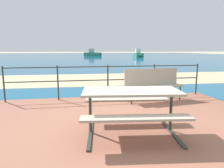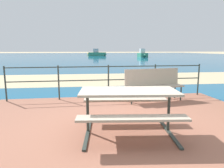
{
  "view_description": "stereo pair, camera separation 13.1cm",
  "coord_description": "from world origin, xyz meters",
  "views": [
    {
      "loc": [
        -0.91,
        -3.66,
        1.53
      ],
      "look_at": [
        0.0,
        1.65,
        0.61
      ],
      "focal_mm": 32.55,
      "sensor_mm": 36.0,
      "label": 1
    },
    {
      "loc": [
        -0.78,
        -3.68,
        1.53
      ],
      "look_at": [
        0.0,
        1.65,
        0.61
      ],
      "focal_mm": 32.55,
      "sensor_mm": 36.0,
      "label": 2
    }
  ],
  "objects": [
    {
      "name": "beach_strip",
      "position": [
        0.0,
        6.81,
        0.01
      ],
      "size": [
        54.09,
        5.69,
        0.01
      ],
      "primitive_type": "cube",
      "rotation": [
        0.0,
        0.0,
        -0.02
      ],
      "color": "tan",
      "rests_on": "ground"
    },
    {
      "name": "ground_plane",
      "position": [
        0.0,
        0.0,
        0.0
      ],
      "size": [
        240.0,
        240.0,
        0.0
      ],
      "primitive_type": "plane",
      "color": "tan"
    },
    {
      "name": "boat_far",
      "position": [
        11.14,
        35.71,
        0.55
      ],
      "size": [
        1.5,
        3.77,
        1.67
      ],
      "rotation": [
        0.0,
        0.0,
        4.68
      ],
      "color": "#338466",
      "rests_on": "sea_water"
    },
    {
      "name": "boat_mid",
      "position": [
        2.82,
        44.52,
        0.52
      ],
      "size": [
        4.4,
        3.05,
        1.66
      ],
      "rotation": [
        0.0,
        0.0,
        5.78
      ],
      "color": "#338466",
      "rests_on": "sea_water"
    },
    {
      "name": "sea_water",
      "position": [
        0.0,
        40.0,
        0.01
      ],
      "size": [
        90.0,
        90.0,
        0.01
      ],
      "primitive_type": "cube",
      "color": "#145B84",
      "rests_on": "ground"
    },
    {
      "name": "patio_paving",
      "position": [
        0.0,
        0.0,
        0.03
      ],
      "size": [
        6.4,
        5.2,
        0.06
      ],
      "primitive_type": "cube",
      "color": "#935B47",
      "rests_on": "ground"
    },
    {
      "name": "picnic_table",
      "position": [
        0.02,
        -0.28,
        0.65
      ],
      "size": [
        1.84,
        1.6,
        0.77
      ],
      "rotation": [
        0.0,
        0.0,
        -0.12
      ],
      "color": "tan",
      "rests_on": "patio_paving"
    },
    {
      "name": "railing_fence",
      "position": [
        0.0,
        2.37,
        0.71
      ],
      "size": [
        5.94,
        0.04,
        1.01
      ],
      "color": "#2D3833",
      "rests_on": "patio_paving"
    },
    {
      "name": "park_bench",
      "position": [
        1.25,
        1.87,
        0.6
      ],
      "size": [
        1.76,
        0.67,
        0.92
      ],
      "rotation": [
        0.0,
        0.0,
        0.16
      ],
      "color": "tan",
      "rests_on": "patio_paving"
    },
    {
      "name": "boat_near",
      "position": [
        2.72,
        54.46,
        0.35
      ],
      "size": [
        4.02,
        1.0,
        1.08
      ],
      "rotation": [
        0.0,
        0.0,
        3.16
      ],
      "color": "yellow",
      "rests_on": "sea_water"
    }
  ]
}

